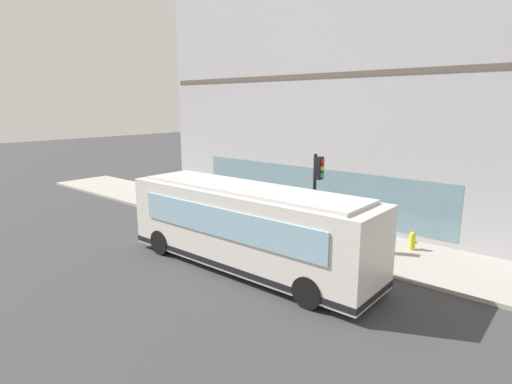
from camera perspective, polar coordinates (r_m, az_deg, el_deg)
ground at (r=16.58m, az=-5.54°, el=-8.97°), size 120.00×120.00×0.00m
sidewalk_curb at (r=19.87m, az=4.20°, el=-5.12°), size 4.10×40.00×0.15m
building_corner at (r=24.22m, az=13.39°, el=13.30°), size 8.25×20.39×13.19m
city_bus_nearside at (r=15.01m, az=-1.29°, el=-4.91°), size 2.71×10.07×3.07m
traffic_light_near_corner at (r=16.69m, az=8.48°, el=1.23°), size 0.32×0.49×3.85m
fire_hydrant at (r=17.95m, az=20.84°, el=-6.33°), size 0.35×0.35×0.74m
pedestrian_near_hydrant at (r=24.92m, az=-8.18°, el=0.66°), size 0.32×0.32×1.59m
pedestrian_near_building_entrance at (r=18.78m, az=7.76°, el=-2.80°), size 0.32×0.32×1.73m
newspaper_vending_box at (r=22.70m, az=-5.16°, el=-1.56°), size 0.44×0.42×0.90m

